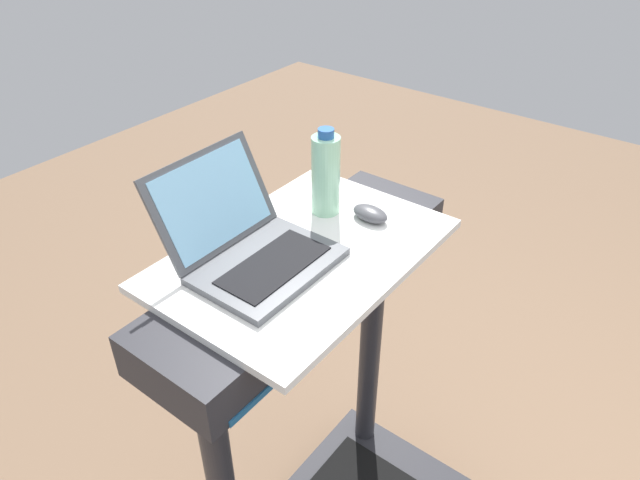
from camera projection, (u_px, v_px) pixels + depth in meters
name	position (u px, v px, depth m)	size (l,w,h in m)	color
desk_board	(303.00, 254.00, 1.39)	(0.70, 0.48, 0.02)	white
laptop	(250.00, 244.00, 1.32)	(0.32, 0.33, 0.22)	#515459
computer_mouse	(370.00, 214.00, 1.49)	(0.06, 0.10, 0.03)	#4C4C51
water_bottle	(326.00, 174.00, 1.47)	(0.07, 0.07, 0.23)	#9EDBB2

